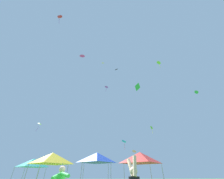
# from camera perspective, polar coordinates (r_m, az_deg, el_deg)

# --- Properties ---
(canopy_tent_yellow) EXTENTS (3.01, 3.01, 3.22)m
(canopy_tent_yellow) POSITION_cam_1_polar(r_m,az_deg,el_deg) (15.07, -24.52, -25.38)
(canopy_tent_yellow) COLOR #9E9EA3
(canopy_tent_yellow) RESTS_ON ground
(canopy_tent_red) EXTENTS (3.13, 3.13, 3.35)m
(canopy_tent_red) POSITION_cam_1_polar(r_m,az_deg,el_deg) (14.92, 12.13, -26.82)
(canopy_tent_red) COLOR #9E9EA3
(canopy_tent_red) RESTS_ON ground
(canopy_tent_teal) EXTENTS (2.96, 2.96, 3.17)m
(canopy_tent_teal) POSITION_cam_1_polar(r_m,az_deg,el_deg) (21.33, -30.92, -25.50)
(canopy_tent_teal) COLOR #9E9EA3
(canopy_tent_teal) RESTS_ON ground
(canopy_tent_blue) EXTENTS (3.56, 3.56, 3.81)m
(canopy_tent_blue) POSITION_cam_1_polar(r_m,az_deg,el_deg) (18.64, -6.58, -27.15)
(canopy_tent_blue) COLOR #9E9EA3
(canopy_tent_blue) RESTS_ON ground
(kite_lime_delta) EXTENTS (1.09, 1.15, 1.82)m
(kite_lime_delta) POSITION_cam_1_polar(r_m,az_deg,el_deg) (29.32, 19.55, 10.90)
(kite_lime_delta) COLOR #75D138
(kite_green_diamond) EXTENTS (1.14, 1.12, 1.15)m
(kite_green_diamond) POSITION_cam_1_polar(r_m,az_deg,el_deg) (28.42, 10.85, 1.04)
(kite_green_diamond) COLOR green
(kite_lime_diamond) EXTENTS (0.73, 0.74, 1.29)m
(kite_lime_diamond) POSITION_cam_1_polar(r_m,az_deg,el_deg) (21.78, -28.81, -12.94)
(kite_lime_diamond) COLOR #75D138
(kite_magenta_delta) EXTENTS (1.50, 1.49, 0.50)m
(kite_magenta_delta) POSITION_cam_1_polar(r_m,az_deg,el_deg) (34.76, -12.72, 14.03)
(kite_magenta_delta) COLOR #D6389E
(kite_red_box) EXTENTS (0.90, 0.68, 1.78)m
(kite_red_box) POSITION_cam_1_polar(r_m,az_deg,el_deg) (26.67, -21.62, 27.16)
(kite_red_box) COLOR red
(kite_black_diamond) EXTENTS (1.25, 1.24, 0.76)m
(kite_black_diamond) POSITION_cam_1_polar(r_m,az_deg,el_deg) (39.74, 1.90, 8.78)
(kite_black_diamond) COLOR black
(kite_lime_box) EXTENTS (0.55, 0.56, 1.65)m
(kite_lime_box) POSITION_cam_1_polar(r_m,az_deg,el_deg) (33.25, 16.73, -15.60)
(kite_lime_box) COLOR #75D138
(kite_green_delta) EXTENTS (0.61, 0.75, 0.56)m
(kite_green_delta) POSITION_cam_1_polar(r_m,az_deg,el_deg) (28.87, 32.68, -0.92)
(kite_green_delta) COLOR green
(kite_pink_delta) EXTENTS (1.42, 1.42, 0.61)m
(kite_pink_delta) POSITION_cam_1_polar(r_m,az_deg,el_deg) (36.78, 9.59, -24.76)
(kite_pink_delta) COLOR pink
(kite_cyan_box) EXTENTS (0.84, 0.70, 1.69)m
(kite_cyan_box) POSITION_cam_1_polar(r_m,az_deg,el_deg) (27.88, 5.21, -21.51)
(kite_cyan_box) COLOR #2DB7CC
(kite_purple_delta) EXTENTS (1.28, 1.28, 1.78)m
(kite_purple_delta) POSITION_cam_1_polar(r_m,az_deg,el_deg) (34.21, -2.39, 1.08)
(kite_purple_delta) COLOR purple
(kite_yellow_delta) EXTENTS (0.76, 0.72, 0.42)m
(kite_yellow_delta) POSITION_cam_1_polar(r_m,az_deg,el_deg) (37.41, -3.97, 11.44)
(kite_yellow_delta) COLOR yellow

